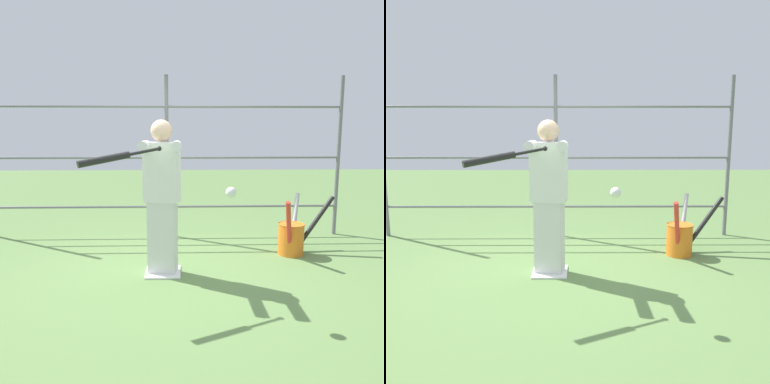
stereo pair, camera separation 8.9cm
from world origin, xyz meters
TOP-DOWN VIEW (x-y plane):
  - ground_plane at (0.00, 0.00)m, footprint 24.00×24.00m
  - home_plate at (0.00, 0.00)m, footprint 0.40×0.40m
  - fence_backstop at (0.00, -1.60)m, footprint 5.37×0.06m
  - batter at (0.00, 0.02)m, footprint 0.44×0.65m
  - baseball_bat_swinging at (0.42, 0.72)m, footprint 0.73×0.47m
  - softball_in_flight at (-0.64, 0.94)m, footprint 0.10×0.10m
  - bat_bucket at (-1.69, -0.63)m, footprint 0.82×0.88m

SIDE VIEW (x-z plane):
  - ground_plane at x=0.00m, z-range 0.00..0.00m
  - home_plate at x=0.00m, z-range 0.00..0.02m
  - bat_bucket at x=-1.69m, z-range -0.15..0.63m
  - batter at x=0.00m, z-range 0.07..1.82m
  - softball_in_flight at x=-0.64m, z-range 1.04..1.14m
  - fence_backstop at x=0.00m, z-range 0.00..2.45m
  - baseball_bat_swinging at x=0.42m, z-range 1.29..1.47m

